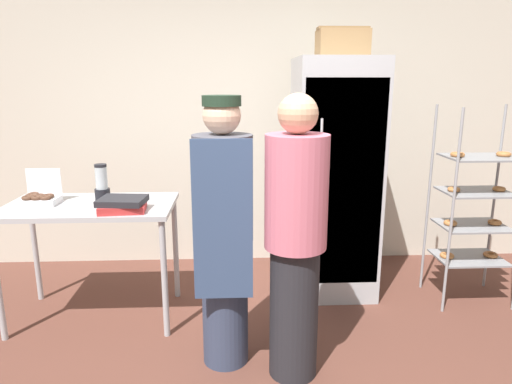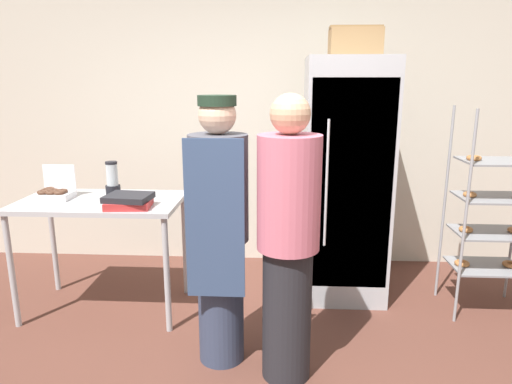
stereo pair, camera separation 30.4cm
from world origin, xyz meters
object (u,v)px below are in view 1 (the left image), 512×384
at_px(refrigerator, 334,179).
at_px(person_baker, 224,231).
at_px(binder_stack, 123,204).
at_px(blender_pitcher, 102,185).
at_px(baking_rack, 474,208).
at_px(person_customer, 295,240).
at_px(donut_box, 40,198).
at_px(cardboard_storage_box, 342,43).

distance_m(refrigerator, person_baker, 1.39).
bearing_deg(binder_stack, blender_pitcher, 128.25).
bearing_deg(refrigerator, baking_rack, -12.89).
xyz_separation_m(refrigerator, person_customer, (-0.48, -1.19, -0.11)).
xyz_separation_m(baking_rack, binder_stack, (-2.72, -0.36, 0.17)).
relative_size(refrigerator, donut_box, 7.60).
height_order(refrigerator, blender_pitcher, refrigerator).
height_order(refrigerator, cardboard_storage_box, cardboard_storage_box).
xyz_separation_m(binder_stack, person_customer, (1.14, -0.58, -0.07)).
height_order(blender_pitcher, binder_stack, blender_pitcher).
bearing_deg(person_customer, refrigerator, 68.00).
bearing_deg(person_baker, person_customer, -19.50).
height_order(baking_rack, donut_box, baking_rack).
bearing_deg(person_baker, binder_stack, 148.72).
relative_size(refrigerator, blender_pitcher, 6.92).
bearing_deg(donut_box, binder_stack, -17.87).
relative_size(blender_pitcher, person_baker, 0.17).
bearing_deg(blender_pitcher, baking_rack, 1.73).
distance_m(baking_rack, person_baker, 2.16).
bearing_deg(binder_stack, donut_box, 162.13).
relative_size(cardboard_storage_box, person_baker, 0.24).
bearing_deg(blender_pitcher, person_customer, -32.29).
xyz_separation_m(blender_pitcher, cardboard_storage_box, (1.87, 0.42, 1.06)).
distance_m(blender_pitcher, cardboard_storage_box, 2.19).
bearing_deg(donut_box, cardboard_storage_box, 11.69).
distance_m(donut_box, person_baker, 1.51).
bearing_deg(binder_stack, baking_rack, 7.49).
distance_m(baking_rack, blender_pitcher, 2.95).
distance_m(binder_stack, person_customer, 1.28).
height_order(baking_rack, person_baker, person_baker).
bearing_deg(blender_pitcher, cardboard_storage_box, 12.65).
height_order(blender_pitcher, person_baker, person_baker).
relative_size(blender_pitcher, binder_stack, 0.86).
bearing_deg(refrigerator, cardboard_storage_box, 63.99).
distance_m(binder_stack, person_baker, 0.84).
height_order(cardboard_storage_box, person_baker, cardboard_storage_box).
bearing_deg(cardboard_storage_box, blender_pitcher, -167.35).
bearing_deg(donut_box, baking_rack, 2.49).
height_order(person_baker, person_customer, person_customer).
height_order(refrigerator, baking_rack, refrigerator).
relative_size(baking_rack, cardboard_storage_box, 3.97).
height_order(refrigerator, binder_stack, refrigerator).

